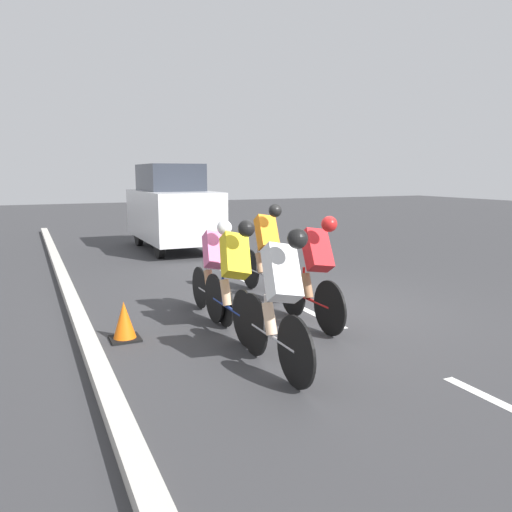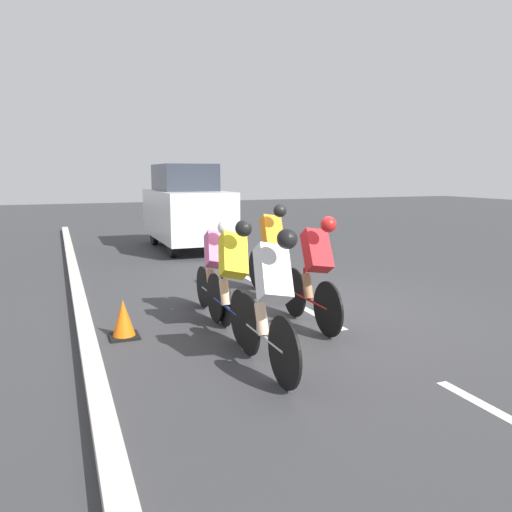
# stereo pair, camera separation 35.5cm
# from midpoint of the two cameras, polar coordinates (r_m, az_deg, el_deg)

# --- Properties ---
(ground_plane) EXTENTS (60.00, 60.00, 0.00)m
(ground_plane) POSITION_cam_midpoint_polar(r_m,az_deg,el_deg) (7.65, 4.33, -6.16)
(ground_plane) COLOR #38383A
(lane_stripe_near) EXTENTS (0.12, 1.40, 0.01)m
(lane_stripe_near) POSITION_cam_midpoint_polar(r_m,az_deg,el_deg) (5.06, 24.99, -15.38)
(lane_stripe_near) COLOR white
(lane_stripe_near) RESTS_ON ground
(lane_stripe_mid) EXTENTS (0.12, 1.40, 0.01)m
(lane_stripe_mid) POSITION_cam_midpoint_polar(r_m,az_deg,el_deg) (7.37, 5.60, -6.75)
(lane_stripe_mid) COLOR white
(lane_stripe_mid) RESTS_ON ground
(lane_stripe_far) EXTENTS (0.12, 1.40, 0.01)m
(lane_stripe_far) POSITION_cam_midpoint_polar(r_m,az_deg,el_deg) (10.18, -3.56, -2.21)
(lane_stripe_far) COLOR white
(lane_stripe_far) RESTS_ON ground
(curb) EXTENTS (0.20, 26.17, 0.14)m
(curb) POSITION_cam_midpoint_polar(r_m,az_deg,el_deg) (6.42, -20.20, -9.16)
(curb) COLOR beige
(curb) RESTS_ON ground
(cyclist_red) EXTENTS (0.39, 1.69, 1.52)m
(cyclist_red) POSITION_cam_midpoint_polar(r_m,az_deg,el_deg) (6.68, 5.21, -1.59)
(cyclist_red) COLOR black
(cyclist_red) RESTS_ON ground
(cyclist_yellow) EXTENTS (0.43, 1.73, 1.50)m
(cyclist_yellow) POSITION_cam_midpoint_polar(r_m,az_deg,el_deg) (6.33, -4.26, -2.22)
(cyclist_yellow) COLOR black
(cyclist_yellow) RESTS_ON ground
(cyclist_pink) EXTENTS (0.41, 1.68, 1.43)m
(cyclist_pink) POSITION_cam_midpoint_polar(r_m,az_deg,el_deg) (7.10, -6.19, -1.24)
(cyclist_pink) COLOR black
(cyclist_pink) RESTS_ON ground
(cyclist_white) EXTENTS (0.42, 1.69, 1.53)m
(cyclist_white) POSITION_cam_midpoint_polar(r_m,az_deg,el_deg) (5.12, 0.62, -4.89)
(cyclist_white) COLOR black
(cyclist_white) RESTS_ON ground
(cyclist_orange) EXTENTS (0.40, 1.68, 1.56)m
(cyclist_orange) POSITION_cam_midpoint_polar(r_m,az_deg,el_deg) (8.38, -0.14, 0.90)
(cyclist_orange) COLOR black
(cyclist_orange) RESTS_ON ground
(support_car) EXTENTS (1.70, 3.85, 2.29)m
(support_car) POSITION_cam_midpoint_polar(r_m,az_deg,el_deg) (13.69, -10.33, 5.43)
(support_car) COLOR black
(support_car) RESTS_ON ground
(traffic_cone) EXTENTS (0.36, 0.36, 0.49)m
(traffic_cone) POSITION_cam_midpoint_polar(r_m,az_deg,el_deg) (6.49, -16.36, -7.21)
(traffic_cone) COLOR black
(traffic_cone) RESTS_ON ground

